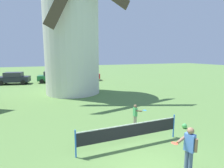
{
  "coord_description": "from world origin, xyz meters",
  "views": [
    {
      "loc": [
        -3.42,
        -4.55,
        3.88
      ],
      "look_at": [
        0.13,
        4.03,
        2.39
      ],
      "focal_mm": 29.85,
      "sensor_mm": 36.0,
      "label": 1
    }
  ],
  "objects": [
    {
      "name": "stray_ball",
      "position": [
        3.72,
        2.65,
        0.13
      ],
      "size": [
        0.26,
        0.26,
        0.26
      ],
      "primitive_type": "sphere",
      "color": "#4CB259",
      "rests_on": "ground_plane"
    },
    {
      "name": "parked_car_black",
      "position": [
        -6.06,
        22.7,
        0.81
      ],
      "size": [
        4.07,
        2.47,
        1.56
      ],
      "color": "#1E232D",
      "rests_on": "ground_plane"
    },
    {
      "name": "player_far",
      "position": [
        1.54,
        4.04,
        0.66
      ],
      "size": [
        0.7,
        0.48,
        1.17
      ],
      "color": "#9E937F",
      "rests_on": "ground_plane"
    },
    {
      "name": "parked_car_red",
      "position": [
        3.58,
        22.46,
        0.81
      ],
      "size": [
        4.18,
        2.4,
        1.56
      ],
      "color": "red",
      "rests_on": "ground_plane"
    },
    {
      "name": "parked_car_green",
      "position": [
        -1.22,
        22.35,
        0.81
      ],
      "size": [
        4.12,
        2.52,
        1.56
      ],
      "color": "#1E6638",
      "rests_on": "ground_plane"
    },
    {
      "name": "tennis_net",
      "position": [
        0.13,
        2.03,
        0.68
      ],
      "size": [
        4.69,
        0.06,
        1.1
      ],
      "color": "blue",
      "rests_on": "ground_plane"
    },
    {
      "name": "player_near",
      "position": [
        1.17,
        -0.19,
        0.85
      ],
      "size": [
        0.89,
        0.49,
        1.51
      ],
      "color": "slate",
      "rests_on": "ground_plane"
    },
    {
      "name": "windmill",
      "position": [
        0.06,
        14.14,
        7.37
      ],
      "size": [
        9.51,
        6.01,
        15.29
      ],
      "color": "silver",
      "rests_on": "ground_plane"
    }
  ]
}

